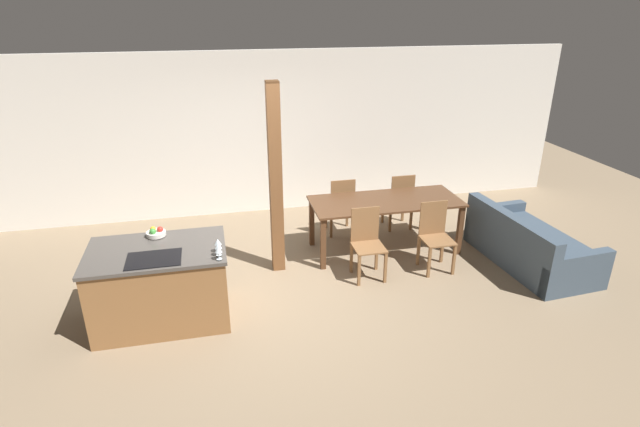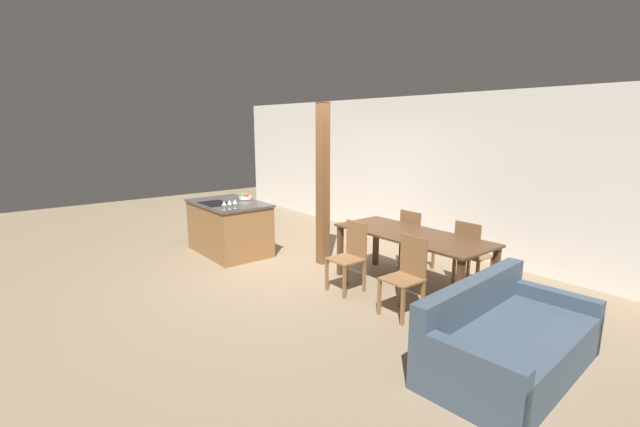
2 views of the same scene
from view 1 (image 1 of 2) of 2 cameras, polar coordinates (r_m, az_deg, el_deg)
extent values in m
plane|color=#847056|center=(6.38, -4.93, -9.04)|extent=(16.00, 16.00, 0.00)
cube|color=silver|center=(8.46, -7.99, 8.89)|extent=(11.20, 0.08, 2.70)
cube|color=olive|center=(5.95, -17.72, -7.93)|extent=(1.45, 0.92, 0.85)
cube|color=#4C4742|center=(5.74, -18.25, -4.08)|extent=(1.49, 0.96, 0.04)
cube|color=black|center=(5.52, -18.46, -4.95)|extent=(0.56, 0.40, 0.01)
cylinder|color=silver|center=(6.02, -18.22, -2.20)|extent=(0.22, 0.22, 0.05)
sphere|color=red|center=(6.00, -17.81, -1.74)|extent=(0.07, 0.07, 0.07)
sphere|color=gold|center=(6.04, -18.55, -1.70)|extent=(0.06, 0.06, 0.06)
sphere|color=#3D8E38|center=(5.97, -18.57, -1.97)|extent=(0.07, 0.07, 0.07)
cylinder|color=silver|center=(5.33, -11.45, -5.11)|extent=(0.06, 0.06, 0.00)
cylinder|color=silver|center=(5.31, -11.48, -4.72)|extent=(0.01, 0.01, 0.08)
cone|color=silver|center=(5.28, -11.54, -4.03)|extent=(0.08, 0.08, 0.07)
cylinder|color=silver|center=(5.41, -11.48, -4.66)|extent=(0.06, 0.06, 0.00)
cylinder|color=silver|center=(5.39, -11.52, -4.28)|extent=(0.01, 0.01, 0.08)
cone|color=silver|center=(5.36, -11.58, -3.60)|extent=(0.08, 0.08, 0.07)
cylinder|color=silver|center=(5.49, -11.52, -4.23)|extent=(0.06, 0.06, 0.00)
cylinder|color=silver|center=(5.47, -11.55, -3.86)|extent=(0.01, 0.01, 0.08)
cone|color=silver|center=(5.44, -11.61, -3.18)|extent=(0.08, 0.08, 0.07)
cube|color=#51331E|center=(7.18, 7.52, 1.40)|extent=(2.14, 0.88, 0.03)
cube|color=#51331E|center=(6.73, 0.36, -3.50)|extent=(0.07, 0.07, 0.74)
cube|color=#51331E|center=(7.41, 15.68, -1.85)|extent=(0.07, 0.07, 0.74)
cube|color=#51331E|center=(7.40, -0.96, -0.97)|extent=(0.07, 0.07, 0.74)
cube|color=#51331E|center=(8.02, 13.24, 0.33)|extent=(0.07, 0.07, 0.74)
cube|color=brown|center=(6.52, 5.59, -3.86)|extent=(0.40, 0.40, 0.02)
cube|color=brown|center=(6.57, 5.16, -1.21)|extent=(0.38, 0.02, 0.47)
cube|color=brown|center=(6.43, 4.49, -6.53)|extent=(0.04, 0.04, 0.43)
cube|color=brown|center=(6.53, 7.48, -6.15)|extent=(0.04, 0.04, 0.43)
cube|color=brown|center=(6.72, 3.61, -5.09)|extent=(0.04, 0.04, 0.43)
cube|color=brown|center=(6.82, 6.48, -4.75)|extent=(0.04, 0.04, 0.43)
cube|color=brown|center=(6.86, 13.27, -2.97)|extent=(0.40, 0.40, 0.02)
cube|color=brown|center=(6.91, 12.79, -0.47)|extent=(0.38, 0.02, 0.47)
cube|color=brown|center=(6.75, 12.37, -5.51)|extent=(0.04, 0.04, 0.43)
cube|color=brown|center=(6.90, 15.05, -5.13)|extent=(0.04, 0.04, 0.43)
cube|color=brown|center=(7.03, 11.19, -4.19)|extent=(0.04, 0.04, 0.43)
cube|color=brown|center=(7.17, 13.79, -3.86)|extent=(0.04, 0.04, 0.43)
cube|color=brown|center=(7.81, 2.25, 0.91)|extent=(0.40, 0.40, 0.02)
cube|color=brown|center=(7.55, 2.64, 2.12)|extent=(0.38, 0.02, 0.47)
cube|color=brown|center=(8.10, 3.11, -0.02)|extent=(0.04, 0.04, 0.43)
cube|color=brown|center=(8.01, 0.68, -0.24)|extent=(0.04, 0.04, 0.43)
cube|color=brown|center=(7.79, 3.81, -1.01)|extent=(0.04, 0.04, 0.43)
cube|color=brown|center=(7.70, 1.28, -1.25)|extent=(0.04, 0.04, 0.43)
cube|color=brown|center=(8.10, 8.85, 1.46)|extent=(0.40, 0.40, 0.02)
cube|color=brown|center=(7.85, 9.45, 2.64)|extent=(0.38, 0.02, 0.47)
cube|color=brown|center=(8.40, 9.45, 0.55)|extent=(0.04, 0.04, 0.43)
cube|color=brown|center=(8.27, 7.17, 0.34)|extent=(0.04, 0.04, 0.43)
cube|color=brown|center=(8.10, 10.37, -0.39)|extent=(0.04, 0.04, 0.43)
cube|color=brown|center=(7.97, 8.02, -0.61)|extent=(0.04, 0.04, 0.43)
cube|color=#3D4C5B|center=(7.56, 22.91, -3.75)|extent=(1.08, 1.90, 0.41)
cube|color=#3D4C5B|center=(7.17, 20.92, -1.51)|extent=(0.29, 1.84, 0.35)
cube|color=#3D4C5B|center=(6.99, 27.27, -6.13)|extent=(0.96, 0.21, 0.55)
cube|color=#3D4C5B|center=(8.13, 19.33, -0.81)|extent=(0.96, 0.21, 0.55)
cube|color=brown|center=(6.43, -5.10, 3.69)|extent=(0.16, 0.16, 2.52)
camera|label=2|loc=(6.30, 58.08, 1.17)|focal=24.00mm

